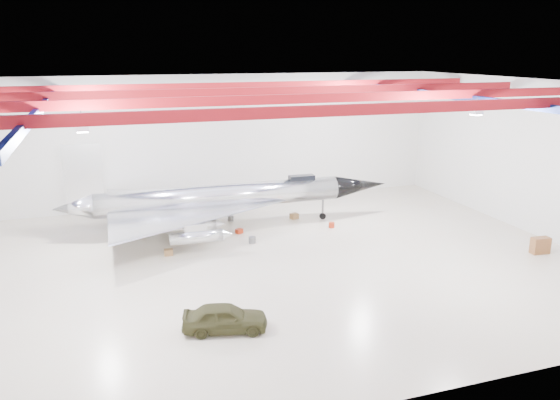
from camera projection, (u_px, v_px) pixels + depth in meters
name	position (u px, v px, depth m)	size (l,w,h in m)	color
floor	(267.00, 263.00, 34.30)	(40.00, 40.00, 0.00)	beige
wall_back	(215.00, 140.00, 46.57)	(40.00, 40.00, 0.00)	silver
wall_right	(534.00, 158.00, 38.94)	(30.00, 30.00, 0.00)	silver
ceiling	(266.00, 84.00, 31.39)	(40.00, 40.00, 0.00)	#0A0F38
ceiling_structure	(266.00, 96.00, 31.57)	(39.50, 29.50, 1.08)	maroon
jet_aircraft	(221.00, 200.00, 40.20)	(25.14, 14.59, 6.86)	silver
jeep	(225.00, 318.00, 25.79)	(1.61, 4.01, 1.37)	#38371C
desk	(540.00, 245.00, 35.74)	(1.20, 0.60, 1.10)	brown
crate_ply	(169.00, 252.00, 35.50)	(0.57, 0.45, 0.40)	olive
toolbox_red	(239.00, 231.00, 39.76)	(0.48, 0.39, 0.34)	#AB2B11
engine_drum	(252.00, 240.00, 37.76)	(0.49, 0.49, 0.45)	#59595B
parts_bin	(294.00, 216.00, 43.21)	(0.61, 0.49, 0.43)	olive
crate_small	(145.00, 234.00, 39.14)	(0.43, 0.35, 0.30)	#59595B
tool_chest	(332.00, 225.00, 41.06)	(0.45, 0.45, 0.40)	#AB2B11
oil_barrel	(199.00, 238.00, 38.28)	(0.59, 0.47, 0.41)	olive
spares_box	(231.00, 218.00, 42.71)	(0.46, 0.46, 0.41)	#59595B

